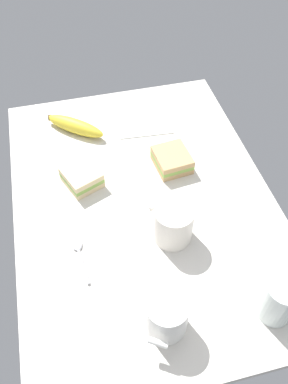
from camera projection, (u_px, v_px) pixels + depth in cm
name	position (u px, v px, depth cm)	size (l,w,h in cm)	color
tabletop	(144.00, 202.00, 100.42)	(90.00, 64.00, 2.00)	beige
coffee_mug_black	(173.00, 223.00, 88.97)	(11.41, 8.93, 9.62)	silver
coffee_mug_milky	(167.00, 315.00, 75.46)	(10.32, 8.96, 9.35)	white
sandwich_main	(172.00, 160.00, 105.47)	(10.51, 9.66, 4.40)	tan
sandwich_side	(82.00, 177.00, 101.54)	(11.54, 11.04, 4.40)	beige
glass_of_milk	(278.00, 301.00, 77.55)	(7.31, 7.31, 10.52)	silver
banana	(75.00, 126.00, 114.33)	(14.81, 16.76, 4.20)	yellow
spoon	(79.00, 253.00, 89.40)	(12.44, 2.90, 0.80)	silver
paper_napkin	(143.00, 118.00, 119.47)	(15.81, 15.81, 0.30)	white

